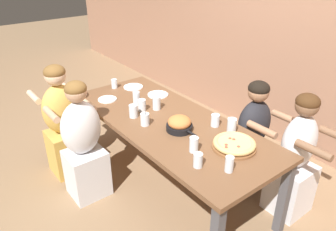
{
  "coord_description": "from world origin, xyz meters",
  "views": [
    {
      "loc": [
        2.04,
        -1.58,
        2.13
      ],
      "look_at": [
        0.0,
        0.0,
        0.79
      ],
      "focal_mm": 35.0,
      "sensor_mm": 36.0,
      "label": 1
    }
  ],
  "objects_px": {
    "skillet_bowl": "(179,124)",
    "empty_plate_c": "(158,95)",
    "drinking_glass_c": "(198,161)",
    "diner_near_midleft": "(83,146)",
    "drinking_glass_g": "(215,120)",
    "diner_far_right": "(295,161)",
    "drinking_glass_a": "(136,100)",
    "empty_plate_b": "(107,99)",
    "drinking_glass_d": "(157,104)",
    "drinking_glass_b": "(142,106)",
    "drinking_glass_f": "(114,84)",
    "cocktail_glass_blue": "(145,120)",
    "diner_far_midright": "(252,141)",
    "drinking_glass_e": "(194,145)",
    "drinking_glass_i": "(133,112)",
    "diner_near_left": "(63,125)",
    "empty_plate_a": "(133,87)",
    "drinking_glass_j": "(232,127)",
    "drinking_glass_h": "(229,165)",
    "pizza_board_main": "(234,144)"
  },
  "relations": [
    {
      "from": "skillet_bowl",
      "to": "empty_plate_c",
      "type": "height_order",
      "value": "skillet_bowl"
    },
    {
      "from": "empty_plate_a",
      "to": "cocktail_glass_blue",
      "type": "relative_size",
      "value": 1.56
    },
    {
      "from": "cocktail_glass_blue",
      "to": "drinking_glass_j",
      "type": "bearing_deg",
      "value": 41.56
    },
    {
      "from": "drinking_glass_g",
      "to": "diner_far_right",
      "type": "height_order",
      "value": "diner_far_right"
    },
    {
      "from": "drinking_glass_c",
      "to": "drinking_glass_j",
      "type": "relative_size",
      "value": 0.82
    },
    {
      "from": "empty_plate_b",
      "to": "drinking_glass_a",
      "type": "relative_size",
      "value": 1.3
    },
    {
      "from": "drinking_glass_g",
      "to": "diner_near_midleft",
      "type": "xyz_separation_m",
      "value": [
        -0.72,
        -0.92,
        -0.27
      ]
    },
    {
      "from": "drinking_glass_j",
      "to": "diner_far_midright",
      "type": "relative_size",
      "value": 0.12
    },
    {
      "from": "skillet_bowl",
      "to": "diner_far_midright",
      "type": "height_order",
      "value": "diner_far_midright"
    },
    {
      "from": "empty_plate_c",
      "to": "diner_near_left",
      "type": "height_order",
      "value": "diner_near_left"
    },
    {
      "from": "drinking_glass_g",
      "to": "diner_far_midright",
      "type": "relative_size",
      "value": 0.1
    },
    {
      "from": "cocktail_glass_blue",
      "to": "drinking_glass_c",
      "type": "distance_m",
      "value": 0.73
    },
    {
      "from": "drinking_glass_d",
      "to": "skillet_bowl",
      "type": "bearing_deg",
      "value": -10.83
    },
    {
      "from": "drinking_glass_i",
      "to": "diner_far_midright",
      "type": "distance_m",
      "value": 1.15
    },
    {
      "from": "cocktail_glass_blue",
      "to": "diner_far_midright",
      "type": "xyz_separation_m",
      "value": [
        0.5,
        0.87,
        -0.29
      ]
    },
    {
      "from": "drinking_glass_g",
      "to": "diner_far_midright",
      "type": "bearing_deg",
      "value": 73.19
    },
    {
      "from": "drinking_glass_d",
      "to": "empty_plate_c",
      "type": "bearing_deg",
      "value": 141.86
    },
    {
      "from": "drinking_glass_g",
      "to": "drinking_glass_j",
      "type": "bearing_deg",
      "value": 6.93
    },
    {
      "from": "empty_plate_b",
      "to": "drinking_glass_e",
      "type": "relative_size",
      "value": 1.54
    },
    {
      "from": "drinking_glass_i",
      "to": "diner_near_left",
      "type": "bearing_deg",
      "value": -143.48
    },
    {
      "from": "drinking_glass_f",
      "to": "drinking_glass_b",
      "type": "bearing_deg",
      "value": -5.8
    },
    {
      "from": "empty_plate_c",
      "to": "drinking_glass_j",
      "type": "xyz_separation_m",
      "value": [
        1.01,
        0.02,
        0.05
      ]
    },
    {
      "from": "empty_plate_a",
      "to": "drinking_glass_f",
      "type": "height_order",
      "value": "drinking_glass_f"
    },
    {
      "from": "drinking_glass_i",
      "to": "empty_plate_a",
      "type": "bearing_deg",
      "value": 148.01
    },
    {
      "from": "drinking_glass_j",
      "to": "drinking_glass_h",
      "type": "bearing_deg",
      "value": -49.2
    },
    {
      "from": "drinking_glass_b",
      "to": "diner_far_midright",
      "type": "distance_m",
      "value": 1.09
    },
    {
      "from": "empty_plate_a",
      "to": "empty_plate_c",
      "type": "bearing_deg",
      "value": 15.07
    },
    {
      "from": "empty_plate_a",
      "to": "empty_plate_b",
      "type": "height_order",
      "value": "same"
    },
    {
      "from": "skillet_bowl",
      "to": "empty_plate_c",
      "type": "xyz_separation_m",
      "value": [
        -0.7,
        0.29,
        -0.05
      ]
    },
    {
      "from": "drinking_glass_b",
      "to": "drinking_glass_c",
      "type": "distance_m",
      "value": 1.0
    },
    {
      "from": "diner_far_midright",
      "to": "drinking_glass_e",
      "type": "bearing_deg",
      "value": 4.64
    },
    {
      "from": "empty_plate_a",
      "to": "empty_plate_b",
      "type": "bearing_deg",
      "value": -72.83
    },
    {
      "from": "cocktail_glass_blue",
      "to": "drinking_glass_b",
      "type": "distance_m",
      "value": 0.29
    },
    {
      "from": "empty_plate_a",
      "to": "drinking_glass_i",
      "type": "xyz_separation_m",
      "value": [
        0.6,
        -0.37,
        0.04
      ]
    },
    {
      "from": "drinking_glass_a",
      "to": "diner_near_left",
      "type": "bearing_deg",
      "value": -125.3
    },
    {
      "from": "pizza_board_main",
      "to": "diner_near_midleft",
      "type": "height_order",
      "value": "diner_near_midleft"
    },
    {
      "from": "empty_plate_b",
      "to": "empty_plate_a",
      "type": "bearing_deg",
      "value": 107.17
    },
    {
      "from": "empty_plate_b",
      "to": "drinking_glass_a",
      "type": "distance_m",
      "value": 0.34
    },
    {
      "from": "empty_plate_c",
      "to": "diner_far_midright",
      "type": "bearing_deg",
      "value": 22.7
    },
    {
      "from": "pizza_board_main",
      "to": "drinking_glass_d",
      "type": "height_order",
      "value": "drinking_glass_d"
    },
    {
      "from": "drinking_glass_j",
      "to": "diner_far_midright",
      "type": "distance_m",
      "value": 0.49
    },
    {
      "from": "drinking_glass_i",
      "to": "diner_far_right",
      "type": "distance_m",
      "value": 1.47
    },
    {
      "from": "drinking_glass_a",
      "to": "empty_plate_b",
      "type": "bearing_deg",
      "value": -151.29
    },
    {
      "from": "drinking_glass_a",
      "to": "drinking_glass_i",
      "type": "height_order",
      "value": "drinking_glass_a"
    },
    {
      "from": "drinking_glass_c",
      "to": "diner_near_midleft",
      "type": "distance_m",
      "value": 1.17
    },
    {
      "from": "drinking_glass_c",
      "to": "diner_far_right",
      "type": "bearing_deg",
      "value": 75.84
    },
    {
      "from": "drinking_glass_g",
      "to": "drinking_glass_e",
      "type": "bearing_deg",
      "value": -65.77
    },
    {
      "from": "drinking_glass_i",
      "to": "pizza_board_main",
      "type": "bearing_deg",
      "value": 19.89
    },
    {
      "from": "diner_near_midleft",
      "to": "drinking_glass_e",
      "type": "bearing_deg",
      "value": -60.65
    },
    {
      "from": "drinking_glass_b",
      "to": "drinking_glass_f",
      "type": "bearing_deg",
      "value": 174.2
    }
  ]
}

